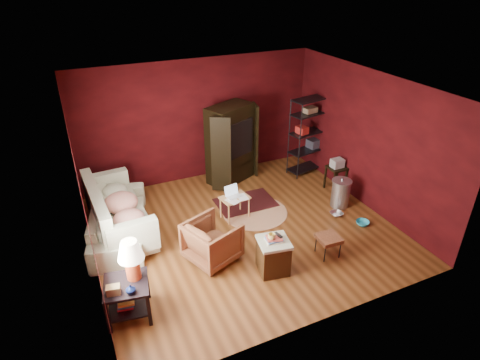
% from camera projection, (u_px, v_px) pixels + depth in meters
% --- Properties ---
extents(room, '(5.54, 5.04, 2.84)m').
position_uv_depth(room, '(243.00, 166.00, 7.11)').
color(room, brown).
rests_on(room, ground).
extents(sofa, '(1.19, 2.41, 0.90)m').
position_uv_depth(sofa, '(118.00, 214.00, 7.47)').
color(sofa, beige).
rests_on(sofa, ground).
extents(armchair, '(0.98, 1.01, 0.82)m').
position_uv_depth(armchair, '(212.00, 239.00, 6.85)').
color(armchair, black).
rests_on(armchair, ground).
extents(pet_bowl_steel, '(0.26, 0.07, 0.26)m').
position_uv_depth(pet_bowl_steel, '(337.00, 210.00, 8.18)').
color(pet_bowl_steel, silver).
rests_on(pet_bowl_steel, ground).
extents(pet_bowl_turquoise, '(0.27, 0.16, 0.26)m').
position_uv_depth(pet_bowl_turquoise, '(363.00, 219.00, 7.88)').
color(pet_bowl_turquoise, '#29A3C2').
rests_on(pet_bowl_turquoise, ground).
extents(vase, '(0.16, 0.16, 0.14)m').
position_uv_depth(vase, '(131.00, 289.00, 5.46)').
color(vase, '#0D1945').
rests_on(vase, side_table).
extents(mug, '(0.15, 0.14, 0.12)m').
position_uv_depth(mug, '(272.00, 236.00, 6.39)').
color(mug, '#EAD072').
rests_on(mug, hamper).
extents(side_table, '(0.72, 0.72, 1.23)m').
position_uv_depth(side_table, '(129.00, 272.00, 5.64)').
color(side_table, black).
rests_on(side_table, ground).
extents(sofa_cushions, '(1.02, 2.26, 0.93)m').
position_uv_depth(sofa_cushions, '(116.00, 214.00, 7.47)').
color(sofa_cushions, beige).
rests_on(sofa_cushions, sofa).
extents(hamper, '(0.58, 0.58, 0.70)m').
position_uv_depth(hamper, '(273.00, 255.00, 6.62)').
color(hamper, '#462710').
rests_on(hamper, ground).
extents(footstool, '(0.40, 0.40, 0.39)m').
position_uv_depth(footstool, '(329.00, 239.00, 6.98)').
color(footstool, black).
rests_on(footstool, ground).
extents(rug_round, '(1.47, 1.47, 0.01)m').
position_uv_depth(rug_round, '(255.00, 212.00, 8.34)').
color(rug_round, beige).
rests_on(rug_round, ground).
extents(rug_oriental, '(1.26, 0.85, 0.01)m').
position_uv_depth(rug_oriental, '(246.00, 202.00, 8.65)').
color(rug_oriental, '#491316').
rests_on(rug_oriental, ground).
extents(laptop_desk, '(0.61, 0.51, 0.68)m').
position_uv_depth(laptop_desk, '(234.00, 199.00, 7.99)').
color(laptop_desk, tan).
rests_on(laptop_desk, ground).
extents(tv_armoire, '(1.31, 1.10, 1.83)m').
position_uv_depth(tv_armoire, '(231.00, 143.00, 9.14)').
color(tv_armoire, black).
rests_on(tv_armoire, ground).
extents(wire_shelving, '(0.97, 0.56, 1.87)m').
position_uv_depth(wire_shelving, '(308.00, 133.00, 9.51)').
color(wire_shelving, black).
rests_on(wire_shelving, ground).
extents(small_stand, '(0.39, 0.39, 0.76)m').
position_uv_depth(small_stand, '(337.00, 167.00, 8.92)').
color(small_stand, black).
rests_on(small_stand, ground).
extents(trash_can, '(0.46, 0.46, 0.65)m').
position_uv_depth(trash_can, '(341.00, 193.00, 8.44)').
color(trash_can, '#B6B7BF').
rests_on(trash_can, ground).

